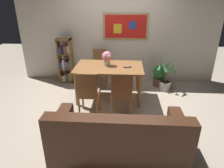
% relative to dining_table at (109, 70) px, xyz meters
% --- Properties ---
extents(ground_plane, '(12.00, 12.00, 0.00)m').
position_rel_dining_table_xyz_m(ground_plane, '(0.12, -0.38, -0.66)').
color(ground_plane, tan).
extents(wall_back_with_painting, '(5.20, 0.14, 2.60)m').
position_rel_dining_table_xyz_m(wall_back_with_painting, '(0.12, 1.18, 0.64)').
color(wall_back_with_painting, silver).
rests_on(wall_back_with_painting, ground_plane).
extents(dining_table, '(1.46, 0.96, 0.76)m').
position_rel_dining_table_xyz_m(dining_table, '(0.00, 0.00, 0.00)').
color(dining_table, brown).
rests_on(dining_table, ground_plane).
extents(dining_chair_far_left, '(0.40, 0.41, 0.91)m').
position_rel_dining_table_xyz_m(dining_chair_far_left, '(-0.31, 0.81, -0.12)').
color(dining_chair_far_left, brown).
rests_on(dining_chair_far_left, ground_plane).
extents(dining_chair_near_right, '(0.40, 0.41, 0.91)m').
position_rel_dining_table_xyz_m(dining_chair_near_right, '(0.30, -0.77, -0.12)').
color(dining_chair_near_right, brown).
rests_on(dining_chair_near_right, ground_plane).
extents(dining_chair_near_left, '(0.40, 0.41, 0.91)m').
position_rel_dining_table_xyz_m(dining_chair_near_left, '(-0.32, -0.80, -0.12)').
color(dining_chair_near_left, brown).
rests_on(dining_chair_near_left, ground_plane).
extents(leather_couch, '(1.80, 0.84, 0.84)m').
position_rel_dining_table_xyz_m(leather_couch, '(0.27, -1.89, -0.35)').
color(leather_couch, '#472819').
rests_on(leather_couch, ground_plane).
extents(bookshelf, '(0.36, 0.28, 1.18)m').
position_rel_dining_table_xyz_m(bookshelf, '(-1.22, 0.89, -0.11)').
color(bookshelf, brown).
rests_on(bookshelf, ground_plane).
extents(potted_ivy, '(0.36, 0.36, 0.55)m').
position_rel_dining_table_xyz_m(potted_ivy, '(1.24, 0.78, -0.37)').
color(potted_ivy, brown).
rests_on(potted_ivy, ground_plane).
extents(potted_palm, '(0.46, 0.47, 0.77)m').
position_rel_dining_table_xyz_m(potted_palm, '(1.35, 0.51, -0.37)').
color(potted_palm, '#B2ADA3').
rests_on(potted_palm, ground_plane).
extents(flower_vase, '(0.22, 0.22, 0.31)m').
position_rel_dining_table_xyz_m(flower_vase, '(-0.05, 0.06, 0.27)').
color(flower_vase, beige).
rests_on(flower_vase, dining_table).
extents(tv_remote, '(0.16, 0.09, 0.02)m').
position_rel_dining_table_xyz_m(tv_remote, '(0.40, -0.06, 0.11)').
color(tv_remote, black).
rests_on(tv_remote, dining_table).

